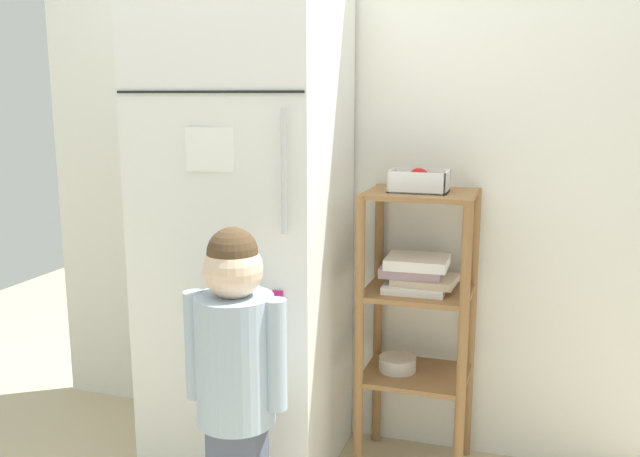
# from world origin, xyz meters

# --- Properties ---
(kitchen_wall_back) EXTENTS (2.75, 0.03, 2.31)m
(kitchen_wall_back) POSITION_xyz_m (0.00, 0.34, 1.16)
(kitchen_wall_back) COLOR silver
(kitchen_wall_back) RESTS_ON ground
(refrigerator) EXTENTS (0.68, 0.61, 1.81)m
(refrigerator) POSITION_xyz_m (-0.29, 0.02, 0.91)
(refrigerator) COLOR white
(refrigerator) RESTS_ON ground
(child_standing) EXTENTS (0.34, 0.25, 1.04)m
(child_standing) POSITION_xyz_m (-0.10, -0.50, 0.63)
(child_standing) COLOR #4D566B
(child_standing) RESTS_ON ground
(pantry_shelf_unit) EXTENTS (0.41, 0.34, 1.08)m
(pantry_shelf_unit) POSITION_xyz_m (0.34, 0.14, 0.66)
(pantry_shelf_unit) COLOR olive
(pantry_shelf_unit) RESTS_ON ground
(fruit_bin) EXTENTS (0.21, 0.14, 0.08)m
(fruit_bin) POSITION_xyz_m (0.34, 0.13, 1.12)
(fruit_bin) COLOR white
(fruit_bin) RESTS_ON pantry_shelf_unit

